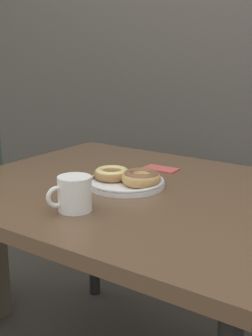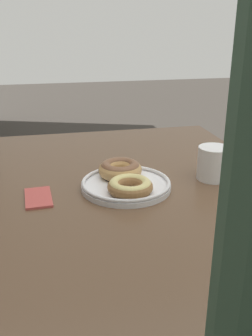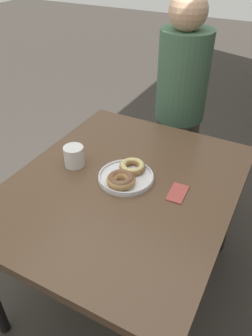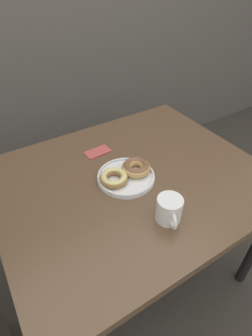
# 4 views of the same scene
# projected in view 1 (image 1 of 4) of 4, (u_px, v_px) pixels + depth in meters

# --- Properties ---
(dining_table) EXTENTS (1.12, 0.93, 0.73)m
(dining_table) POSITION_uv_depth(u_px,v_px,m) (134.00, 209.00, 1.49)
(dining_table) COLOR brown
(dining_table) RESTS_ON ground_plane
(donut_plate) EXTENTS (0.24, 0.24, 0.06)m
(donut_plate) POSITION_uv_depth(u_px,v_px,m) (127.00, 179.00, 1.48)
(donut_plate) COLOR white
(donut_plate) RESTS_ON dining_table
(coffee_mug) EXTENTS (0.09, 0.12, 0.10)m
(coffee_mug) POSITION_uv_depth(u_px,v_px,m) (74.00, 193.00, 1.26)
(coffee_mug) COLOR white
(coffee_mug) RESTS_ON dining_table
(napkin) EXTENTS (0.12, 0.07, 0.01)m
(napkin) POSITION_uv_depth(u_px,v_px,m) (161.00, 169.00, 1.68)
(napkin) COLOR #BC4C47
(napkin) RESTS_ON dining_table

